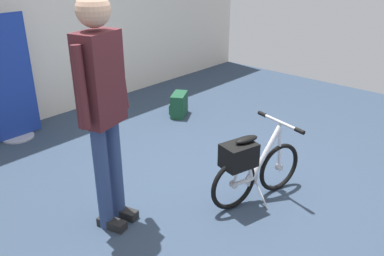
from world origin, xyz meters
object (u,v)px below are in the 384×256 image
at_px(floor_banner_stand, 8,87).
at_px(visitor_near_wall, 102,101).
at_px(folding_bike_foreground, 251,166).
at_px(backpack_on_floor, 179,105).

bearing_deg(floor_banner_stand, visitor_near_wall, -96.48).
relative_size(folding_bike_foreground, backpack_on_floor, 2.60).
height_order(floor_banner_stand, backpack_on_floor, floor_banner_stand).
distance_m(visitor_near_wall, backpack_on_floor, 2.50).
distance_m(floor_banner_stand, visitor_near_wall, 2.16).
bearing_deg(visitor_near_wall, backpack_on_floor, 30.23).
relative_size(floor_banner_stand, visitor_near_wall, 0.80).
bearing_deg(folding_bike_foreground, visitor_near_wall, 145.40).
xyz_separation_m(floor_banner_stand, folding_bike_foreground, (0.73, -2.78, -0.27)).
xyz_separation_m(folding_bike_foreground, visitor_near_wall, (-0.97, 0.67, 0.69)).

